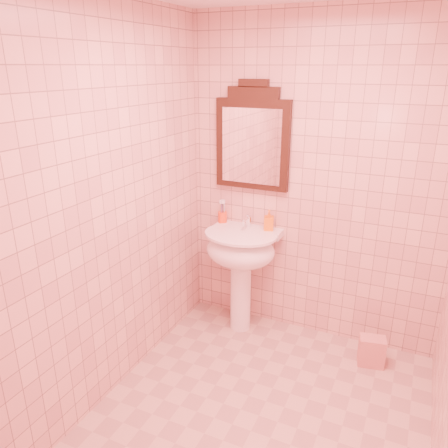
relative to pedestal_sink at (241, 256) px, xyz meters
The scene contains 8 objects.
floor 1.20m from the pedestal_sink, 60.19° to the right, with size 2.20×2.20×0.00m, color #C5A58E.
back_wall 0.80m from the pedestal_sink, 24.62° to the left, with size 2.00×0.02×2.50m, color beige.
pedestal_sink is the anchor object (origin of this frame).
faucet 0.29m from the pedestal_sink, 90.00° to the left, with size 0.04×0.16×0.11m.
mirror 0.92m from the pedestal_sink, 90.00° to the left, with size 0.60×0.06×0.83m.
toothbrush_cup 0.39m from the pedestal_sink, 145.03° to the left, with size 0.07×0.07×0.17m.
soap_dispenser 0.37m from the pedestal_sink, 42.01° to the left, with size 0.07×0.08×0.17m, color orange.
towel 1.21m from the pedestal_sink, ahead, with size 0.18×0.12×0.23m, color tan.
Camera 1 is at (0.72, -2.09, 2.10)m, focal length 35.00 mm.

